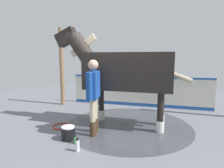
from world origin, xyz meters
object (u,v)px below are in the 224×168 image
Objects in this scene: bottle_shampoo at (77,145)px; hose_coil at (62,126)px; wash_bucket at (68,133)px; handler at (94,92)px; horse at (124,71)px; bottle_spray at (75,140)px.

hose_coil is (0.51, 1.39, -0.11)m from bottle_shampoo.
wash_bucket is 0.63m from bottle_shampoo.
bottle_shampoo is (-0.79, -0.41, -0.91)m from handler.
bottle_shampoo is (-1.75, -0.31, -1.34)m from horse.
horse is 10.70× the size of wash_bucket.
handler is at bearing -74.30° from hose_coil.
handler is 6.36× the size of bottle_shampoo.
horse is at bearing 10.02° from bottle_shampoo.
hose_coil is at bearing 67.85° from wash_bucket.
wash_bucket is at bearing 72.68° from bottle_shampoo.
wash_bucket is at bearing -112.15° from hose_coil.
wash_bucket is 0.64× the size of hose_coil.
handler reaches higher than hose_coil.
handler is at bearing -17.57° from wash_bucket.
horse is at bearing -0.11° from bottle_spray.
horse reaches higher than hose_coil.
wash_bucket is at bearing 51.90° from horse.
horse reaches higher than wash_bucket.
horse is 1.88× the size of handler.
bottle_spray is at bearing -107.48° from hose_coil.
wash_bucket is at bearing -143.29° from handler.
wash_bucket is (-1.56, 0.29, -1.32)m from horse.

